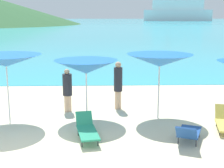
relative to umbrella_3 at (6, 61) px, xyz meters
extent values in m
cube|color=beige|center=(1.22, 7.40, -2.28)|extent=(50.00, 100.00, 0.30)
cube|color=#38B7CC|center=(1.22, 225.82, -2.12)|extent=(650.00, 440.00, 0.02)
cylinder|color=silver|center=(0.00, 0.00, -1.01)|extent=(0.04, 0.04, 2.23)
cone|color=blue|center=(0.00, 0.00, 0.00)|extent=(2.34, 2.34, 0.39)
sphere|color=silver|center=(0.00, 0.00, 0.13)|extent=(0.07, 0.07, 0.07)
cylinder|color=silver|center=(2.58, 0.31, -1.14)|extent=(0.05, 0.05, 1.98)
cone|color=blue|center=(2.58, 0.31, -0.26)|extent=(2.32, 2.32, 0.47)
sphere|color=silver|center=(2.58, 0.31, -0.12)|extent=(0.07, 0.07, 0.07)
cylinder|color=silver|center=(5.09, 0.41, -1.04)|extent=(0.05, 0.05, 2.17)
cone|color=blue|center=(5.09, 0.41, -0.07)|extent=(2.51, 2.51, 0.43)
sphere|color=silver|center=(5.09, 0.41, 0.07)|extent=(0.07, 0.07, 0.07)
cube|color=#268C66|center=(2.70, -1.66, -1.87)|extent=(0.76, 1.35, 0.05)
cube|color=#268C66|center=(2.55, -0.89, -1.69)|extent=(0.56, 0.42, 0.39)
cylinder|color=#333338|center=(2.56, -2.11, -2.01)|extent=(0.04, 0.04, 0.23)
cylinder|color=#333338|center=(3.00, -2.02, -2.01)|extent=(0.04, 0.04, 0.23)
cylinder|color=#333338|center=(2.39, -1.23, -2.01)|extent=(0.04, 0.04, 0.23)
cylinder|color=#333338|center=(2.83, -1.15, -2.01)|extent=(0.04, 0.04, 0.23)
cube|color=#D8BF4C|center=(7.19, -0.30, -1.71)|extent=(0.64, 0.47, 0.47)
cylinder|color=#333338|center=(6.68, -1.35, -2.04)|extent=(0.04, 0.04, 0.17)
cylinder|color=#333338|center=(6.87, -0.52, -2.04)|extent=(0.04, 0.04, 0.17)
cube|color=#1E478C|center=(5.65, -1.69, -1.87)|extent=(0.94, 1.18, 0.05)
cube|color=#1E478C|center=(5.39, -2.31, -1.67)|extent=(0.65, 0.54, 0.42)
cylinder|color=#333338|center=(6.00, -1.50, -2.01)|extent=(0.04, 0.04, 0.24)
cylinder|color=#333338|center=(5.54, -1.31, -2.01)|extent=(0.04, 0.04, 0.24)
cylinder|color=#333338|center=(5.72, -2.16, -2.01)|extent=(0.04, 0.04, 0.24)
cylinder|color=#333338|center=(5.26, -1.97, -2.01)|extent=(0.04, 0.04, 0.24)
cylinder|color=#DBAA84|center=(3.73, 1.60, -1.77)|extent=(0.25, 0.25, 0.71)
cylinder|color=#26262D|center=(3.73, 1.60, -0.95)|extent=(0.33, 0.33, 0.92)
sphere|color=#DBAA84|center=(3.73, 1.60, -0.39)|extent=(0.23, 0.23, 0.23)
cylinder|color=#DBAA84|center=(1.82, 1.31, -1.81)|extent=(0.26, 0.26, 0.63)
cylinder|color=#26262D|center=(1.82, 1.31, -1.09)|extent=(0.35, 0.35, 0.82)
sphere|color=#DBAA84|center=(1.82, 1.31, -0.59)|extent=(0.20, 0.20, 0.20)
cube|color=white|center=(59.61, 232.70, 1.97)|extent=(50.81, 18.61, 8.15)
cube|color=white|center=(59.61, 232.70, 10.05)|extent=(38.23, 14.71, 8.01)
camera|label=1|loc=(3.13, -10.36, 1.42)|focal=51.06mm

